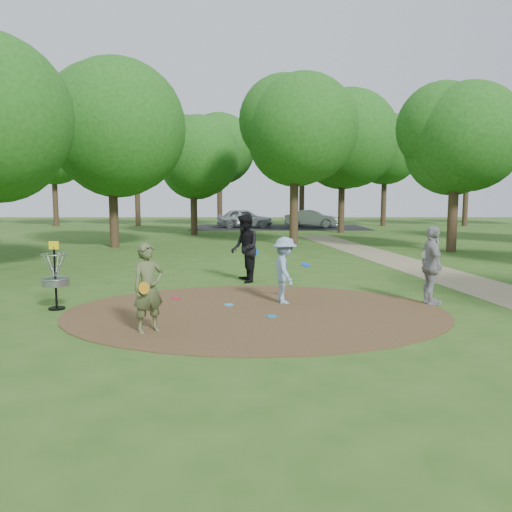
{
  "coord_description": "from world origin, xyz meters",
  "views": [
    {
      "loc": [
        -0.04,
        -10.73,
        2.54
      ],
      "look_at": [
        0.0,
        1.2,
        1.1
      ],
      "focal_mm": 35.0,
      "sensor_mm": 36.0,
      "label": 1
    }
  ],
  "objects": [
    {
      "name": "ground",
      "position": [
        0.0,
        0.0,
        0.0
      ],
      "size": [
        100.0,
        100.0,
        0.0
      ],
      "primitive_type": "plane",
      "color": "#2D5119",
      "rests_on": "ground"
    },
    {
      "name": "dirt_clearing",
      "position": [
        0.0,
        0.0,
        0.01
      ],
      "size": [
        8.4,
        8.4,
        0.02
      ],
      "primitive_type": "cylinder",
      "color": "#47301C",
      "rests_on": "ground"
    },
    {
      "name": "footpath",
      "position": [
        6.5,
        2.0,
        0.01
      ],
      "size": [
        7.55,
        39.89,
        0.01
      ],
      "primitive_type": "cube",
      "rotation": [
        0.0,
        0.0,
        0.14
      ],
      "color": "#8C7A5B",
      "rests_on": "ground"
    },
    {
      "name": "parking_lot",
      "position": [
        2.0,
        30.0,
        0.0
      ],
      "size": [
        14.0,
        8.0,
        0.01
      ],
      "primitive_type": "cube",
      "color": "black",
      "rests_on": "ground"
    },
    {
      "name": "player_observer_with_disc",
      "position": [
        -2.01,
        -1.63,
        0.84
      ],
      "size": [
        0.73,
        0.7,
        1.68
      ],
      "color": "#4E5934",
      "rests_on": "ground"
    },
    {
      "name": "player_throwing_with_disc",
      "position": [
        0.68,
        0.92,
        0.79
      ],
      "size": [
        1.01,
        1.1,
        1.59
      ],
      "color": "#7EA0BC",
      "rests_on": "ground"
    },
    {
      "name": "player_walking_with_disc",
      "position": [
        -0.32,
        3.87,
        1.01
      ],
      "size": [
        0.96,
        1.12,
        2.02
      ],
      "color": "black",
      "rests_on": "ground"
    },
    {
      "name": "player_waiting_with_disc",
      "position": [
        4.12,
        0.8,
        0.92
      ],
      "size": [
        0.46,
        1.08,
        1.85
      ],
      "color": "#969698",
      "rests_on": "ground"
    },
    {
      "name": "disc_ground_cyan",
      "position": [
        -0.64,
        0.63,
        0.03
      ],
      "size": [
        0.22,
        0.22,
        0.02
      ],
      "primitive_type": "cylinder",
      "color": "#1CADE1",
      "rests_on": "dirt_clearing"
    },
    {
      "name": "disc_ground_blue",
      "position": [
        0.32,
        -0.5,
        0.03
      ],
      "size": [
        0.22,
        0.22,
        0.02
      ],
      "primitive_type": "cylinder",
      "color": "#0B7DC0",
      "rests_on": "dirt_clearing"
    },
    {
      "name": "disc_ground_red",
      "position": [
        -1.98,
        1.38,
        0.03
      ],
      "size": [
        0.22,
        0.22,
        0.02
      ],
      "primitive_type": "cylinder",
      "color": "red",
      "rests_on": "dirt_clearing"
    },
    {
      "name": "car_left",
      "position": [
        -0.83,
        29.45,
        0.77
      ],
      "size": [
        4.59,
        2.06,
        1.53
      ],
      "primitive_type": "imported",
      "rotation": [
        0.0,
        0.0,
        1.63
      ],
      "color": "#ACB0B4",
      "rests_on": "ground"
    },
    {
      "name": "car_right",
      "position": [
        4.66,
        29.98,
        0.71
      ],
      "size": [
        4.53,
        2.51,
        1.42
      ],
      "primitive_type": "imported",
      "rotation": [
        0.0,
        0.0,
        1.32
      ],
      "color": "#95989C",
      "rests_on": "ground"
    },
    {
      "name": "disc_golf_basket",
      "position": [
        -4.5,
        0.3,
        0.87
      ],
      "size": [
        0.63,
        0.63,
        1.54
      ],
      "color": "black",
      "rests_on": "ground"
    },
    {
      "name": "tree_ring",
      "position": [
        2.37,
        10.88,
        5.31
      ],
      "size": [
        37.13,
        45.63,
        9.55
      ],
      "color": "#332316",
      "rests_on": "ground"
    }
  ]
}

